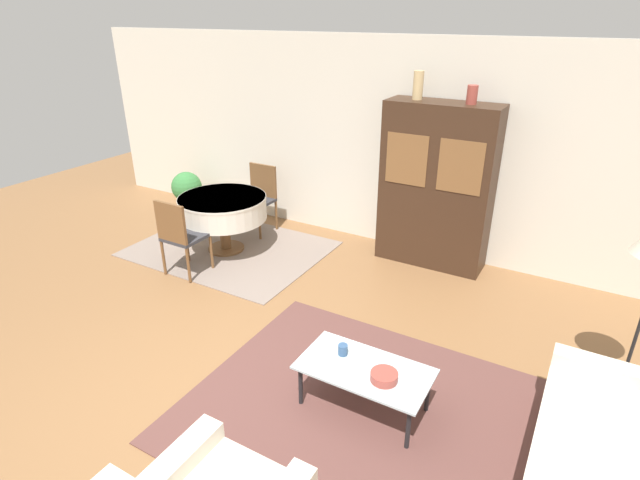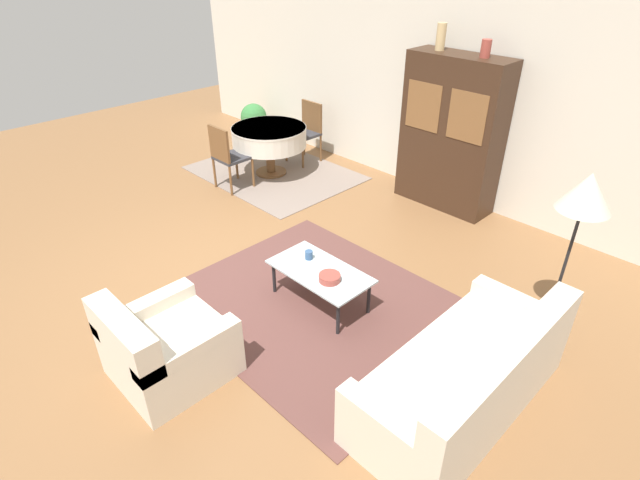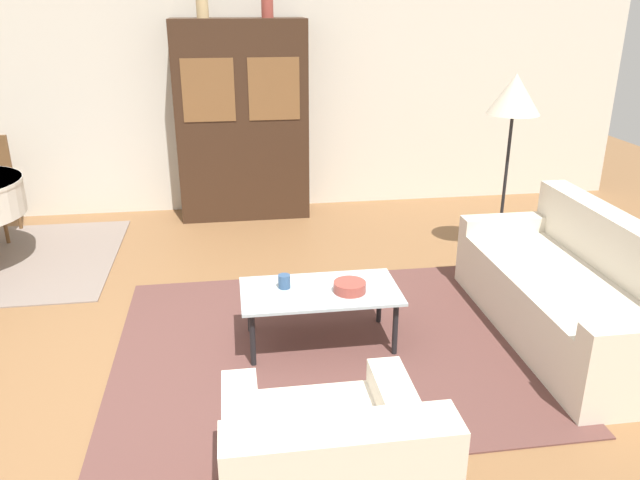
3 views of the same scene
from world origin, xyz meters
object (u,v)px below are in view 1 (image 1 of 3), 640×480
object	(u,v)px
bowl	(384,377)
dining_chair_far	(259,194)
dining_chair_near	(180,233)
cup	(343,350)
potted_plant	(187,190)
dining_table	(223,208)
vase_tall	(418,85)
coffee_table	(364,372)
vase_short	(472,95)
display_cabinet	(436,187)

from	to	relation	value
bowl	dining_chair_far	bearing A→B (deg)	139.70
dining_chair_near	cup	world-z (taller)	dining_chair_near
dining_chair_near	potted_plant	size ratio (longest dim) A/B	1.45
dining_table	vase_tall	world-z (taller)	vase_tall
coffee_table	bowl	world-z (taller)	bowl
dining_chair_near	vase_short	distance (m)	3.68
display_cabinet	bowl	bearing A→B (deg)	-78.58
dining_chair_near	vase_tall	world-z (taller)	vase_tall
dining_chair_near	bowl	size ratio (longest dim) A/B	4.52
coffee_table	cup	xyz separation A→B (m)	(-0.23, 0.07, 0.08)
dining_chair_far	vase_short	bearing A→B (deg)	-174.39
vase_short	potted_plant	world-z (taller)	vase_short
potted_plant	vase_short	bearing A→B (deg)	3.54
vase_tall	vase_short	size ratio (longest dim) A/B	1.58
display_cabinet	dining_chair_far	bearing A→B (deg)	-173.75
dining_table	dining_chair_far	xyz separation A→B (m)	(-0.00, 0.79, -0.05)
bowl	vase_short	world-z (taller)	vase_short
dining_table	vase_short	distance (m)	3.33
dining_table	cup	bearing A→B (deg)	-32.44
cup	vase_short	bearing A→B (deg)	87.33
bowl	coffee_table	bearing A→B (deg)	163.42
bowl	potted_plant	bearing A→B (deg)	149.83
dining_table	dining_chair_far	bearing A→B (deg)	90.00
dining_chair_far	bowl	distance (m)	4.01
dining_chair_far	bowl	world-z (taller)	dining_chair_far
bowl	vase_short	bearing A→B (deg)	95.73
cup	vase_tall	xyz separation A→B (m)	(-0.49, 2.74, 1.72)
display_cabinet	dining_table	bearing A→B (deg)	-156.80
coffee_table	bowl	xyz separation A→B (m)	(0.19, -0.06, 0.07)
vase_short	potted_plant	distance (m)	4.56
dining_table	coffee_table	bearing A→B (deg)	-31.31
coffee_table	cup	size ratio (longest dim) A/B	11.30
dining_chair_near	display_cabinet	bearing A→B (deg)	36.79
cup	bowl	size ratio (longest dim) A/B	0.44
dining_table	display_cabinet	bearing A→B (deg)	23.20
dining_chair_near	vase_tall	xyz separation A→B (m)	(2.15, 1.86, 1.62)
display_cabinet	dining_chair_near	xyz separation A→B (m)	(-2.48, -1.85, -0.46)
dining_chair_near	bowl	xyz separation A→B (m)	(3.06, -1.01, -0.12)
dining_chair_near	potted_plant	world-z (taller)	dining_chair_near
dining_table	bowl	xyz separation A→B (m)	(3.06, -1.80, -0.17)
cup	bowl	bearing A→B (deg)	-16.42
dining_chair_far	bowl	xyz separation A→B (m)	(3.06, -2.59, -0.12)
dining_table	cup	world-z (taller)	dining_table
dining_chair_far	vase_tall	size ratio (longest dim) A/B	2.97
coffee_table	potted_plant	world-z (taller)	potted_plant
dining_chair_far	vase_tall	xyz separation A→B (m)	(2.15, 0.27, 1.62)
bowl	potted_plant	distance (m)	5.19
dining_chair_far	dining_chair_near	bearing A→B (deg)	90.00
dining_chair_near	cup	xyz separation A→B (m)	(2.64, -0.89, -0.10)
dining_chair_near	bowl	distance (m)	3.22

